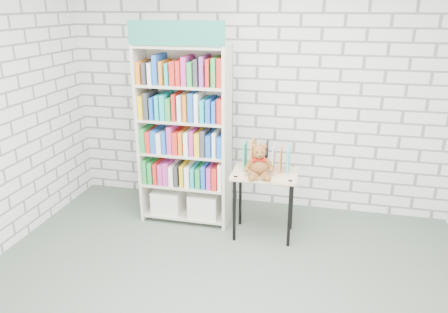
# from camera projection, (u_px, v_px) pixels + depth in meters

# --- Properties ---
(ground) EXTENTS (4.50, 4.50, 0.00)m
(ground) POSITION_uv_depth(u_px,v_px,m) (215.00, 299.00, 3.70)
(ground) COLOR #4B584B
(ground) RESTS_ON ground
(room_shell) EXTENTS (4.52, 4.02, 2.81)m
(room_shell) POSITION_uv_depth(u_px,v_px,m) (213.00, 90.00, 3.11)
(room_shell) COLOR silver
(room_shell) RESTS_ON ground
(bookshelf) EXTENTS (0.99, 0.38, 2.21)m
(bookshelf) POSITION_uv_depth(u_px,v_px,m) (185.00, 135.00, 4.76)
(bookshelf) COLOR beige
(bookshelf) RESTS_ON ground
(display_table) EXTENTS (0.68, 0.48, 0.72)m
(display_table) POSITION_uv_depth(u_px,v_px,m) (264.00, 182.00, 4.53)
(display_table) COLOR tan
(display_table) RESTS_ON ground
(table_books) EXTENTS (0.47, 0.22, 0.28)m
(table_books) POSITION_uv_depth(u_px,v_px,m) (266.00, 156.00, 4.55)
(table_books) COLOR #29B2A3
(table_books) RESTS_ON display_table
(teddy_bear) EXTENTS (0.30, 0.29, 0.33)m
(teddy_bear) POSITION_uv_depth(u_px,v_px,m) (259.00, 164.00, 4.36)
(teddy_bear) COLOR brown
(teddy_bear) RESTS_ON display_table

